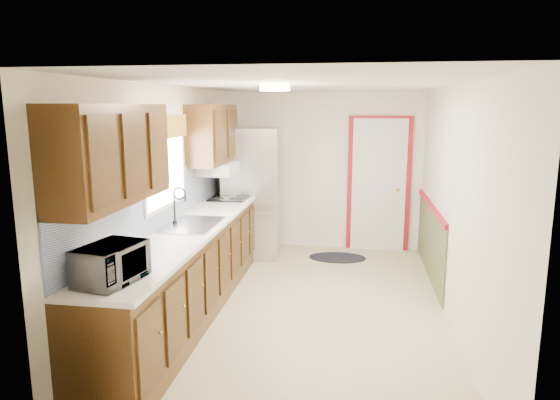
% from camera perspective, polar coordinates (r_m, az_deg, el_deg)
% --- Properties ---
extents(room_shell, '(3.20, 5.20, 2.52)m').
position_cam_1_polar(room_shell, '(5.25, 3.02, -0.11)').
color(room_shell, '#BFB586').
rests_on(room_shell, ground).
extents(kitchen_run, '(0.63, 4.00, 2.20)m').
position_cam_1_polar(kitchen_run, '(5.33, -10.73, -4.43)').
color(kitchen_run, '#3B230D').
rests_on(kitchen_run, ground).
extents(back_wall_trim, '(1.12, 2.30, 2.08)m').
position_cam_1_polar(back_wall_trim, '(7.47, 12.34, 0.49)').
color(back_wall_trim, maroon).
rests_on(back_wall_trim, ground).
extents(ceiling_fixture, '(0.30, 0.30, 0.06)m').
position_cam_1_polar(ceiling_fixture, '(5.00, -0.59, 12.73)').
color(ceiling_fixture, '#FFD88C').
rests_on(ceiling_fixture, room_shell).
extents(microwave, '(0.36, 0.54, 0.34)m').
position_cam_1_polar(microwave, '(3.77, -18.80, -6.47)').
color(microwave, white).
rests_on(microwave, kitchen_run).
extents(refrigerator, '(0.85, 0.82, 1.88)m').
position_cam_1_polar(refrigerator, '(7.31, -3.24, 0.90)').
color(refrigerator, '#B7B7BC').
rests_on(refrigerator, ground).
extents(rug, '(0.84, 0.56, 0.01)m').
position_cam_1_polar(rug, '(7.37, 6.57, -6.55)').
color(rug, black).
rests_on(rug, ground).
extents(cooktop, '(0.50, 0.60, 0.02)m').
position_cam_1_polar(cooktop, '(6.86, -5.73, 0.31)').
color(cooktop, black).
rests_on(cooktop, kitchen_run).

